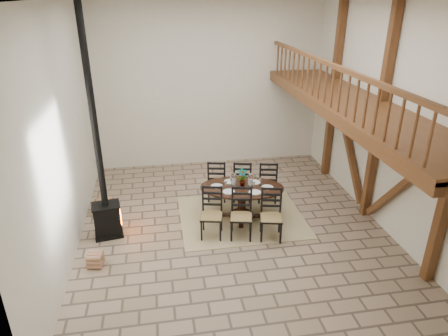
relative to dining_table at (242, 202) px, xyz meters
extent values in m
plane|color=#997D66|center=(-0.30, -0.37, -0.43)|extent=(8.00, 8.00, 0.00)
cube|color=silver|center=(-0.30, 3.63, 2.07)|extent=(7.00, 0.02, 5.00)
cube|color=silver|center=(-0.30, -4.37, 2.07)|extent=(7.00, 0.02, 5.00)
cube|color=silver|center=(-3.80, -0.37, 2.07)|extent=(0.02, 8.00, 5.00)
cube|color=silver|center=(3.20, -0.37, 2.07)|extent=(0.02, 8.00, 5.00)
cube|color=brown|center=(3.08, -0.37, 2.07)|extent=(0.18, 0.18, 5.00)
cube|color=brown|center=(3.08, 2.13, 2.07)|extent=(0.18, 0.18, 5.00)
cube|color=brown|center=(3.08, -1.62, 0.97)|extent=(0.14, 2.16, 2.54)
cube|color=brown|center=(3.08, 0.88, 0.97)|extent=(0.14, 2.16, 2.54)
cube|color=brown|center=(3.08, -0.37, 2.37)|extent=(0.20, 7.80, 0.20)
cube|color=brown|center=(2.40, -0.37, 2.42)|extent=(1.60, 7.80, 0.12)
cube|color=brown|center=(1.70, -0.37, 2.32)|extent=(0.18, 7.80, 0.22)
cube|color=brown|center=(1.70, -0.37, 3.32)|extent=(0.09, 7.60, 0.09)
cube|color=brown|center=(1.70, -0.37, 2.90)|extent=(0.06, 7.60, 0.86)
cube|color=tan|center=(0.00, 0.00, -0.42)|extent=(3.00, 2.50, 0.02)
ellipsoid|color=black|center=(0.00, 0.00, 0.38)|extent=(2.23, 1.63, 0.04)
cylinder|color=black|center=(0.00, 0.00, -0.04)|extent=(0.20, 0.20, 0.75)
cylinder|color=black|center=(0.00, 0.00, -0.38)|extent=(0.62, 0.62, 0.06)
cube|color=#9F7949|center=(-0.84, -0.72, 0.10)|extent=(0.58, 0.56, 0.04)
cube|color=black|center=(-0.84, -0.72, -0.18)|extent=(0.56, 0.56, 0.51)
cube|color=black|center=(-0.80, -0.51, 0.41)|extent=(0.42, 0.14, 0.66)
cube|color=#9F7949|center=(-0.20, -0.86, 0.10)|extent=(0.58, 0.56, 0.04)
cube|color=black|center=(-0.20, -0.86, -0.18)|extent=(0.56, 0.56, 0.51)
cube|color=black|center=(-0.15, -0.66, 0.41)|extent=(0.42, 0.14, 0.66)
cube|color=#9F7949|center=(0.45, -1.01, 0.10)|extent=(0.58, 0.56, 0.04)
cube|color=black|center=(0.45, -1.01, -0.18)|extent=(0.56, 0.56, 0.51)
cube|color=black|center=(0.50, -0.81, 0.41)|extent=(0.42, 0.14, 0.66)
cube|color=#9F7949|center=(-0.45, 1.01, 0.10)|extent=(0.58, 0.56, 0.04)
cube|color=black|center=(-0.45, 1.01, -0.18)|extent=(0.56, 0.56, 0.51)
cube|color=black|center=(-0.50, 0.80, 0.41)|extent=(0.42, 0.14, 0.66)
cube|color=#9F7949|center=(0.20, 0.86, 0.10)|extent=(0.58, 0.56, 0.04)
cube|color=black|center=(0.20, 0.86, -0.18)|extent=(0.56, 0.56, 0.51)
cube|color=black|center=(0.15, 0.66, 0.41)|extent=(0.42, 0.14, 0.66)
cube|color=#9F7949|center=(0.84, 0.72, 0.10)|extent=(0.58, 0.56, 0.04)
cube|color=black|center=(0.84, 0.72, -0.18)|extent=(0.56, 0.56, 0.51)
cube|color=black|center=(0.80, 0.51, 0.41)|extent=(0.42, 0.14, 0.66)
cube|color=silver|center=(0.00, 0.00, 0.41)|extent=(1.68, 1.10, 0.01)
cube|color=white|center=(0.00, 0.00, 0.49)|extent=(1.05, 0.55, 0.18)
cylinder|color=white|center=(-0.19, 0.04, 0.57)|extent=(0.12, 0.12, 0.34)
cylinder|color=white|center=(0.19, -0.05, 0.57)|extent=(0.12, 0.12, 0.34)
cylinder|color=silver|center=(-0.19, 0.04, 0.48)|extent=(0.06, 0.06, 0.16)
cylinder|color=silver|center=(0.19, -0.05, 0.48)|extent=(0.06, 0.06, 0.16)
imported|color=#4C723F|center=(0.01, 0.05, 0.63)|extent=(0.28, 0.22, 0.46)
cube|color=black|center=(-3.16, -0.28, -0.38)|extent=(0.68, 0.56, 0.09)
cube|color=black|center=(-3.16, -0.28, 0.00)|extent=(0.62, 0.50, 0.66)
cube|color=#FF590C|center=(-2.87, -0.24, 0.00)|extent=(0.06, 0.27, 0.27)
cube|color=black|center=(-3.16, -0.28, 0.35)|extent=(0.67, 0.55, 0.04)
cylinder|color=black|center=(-3.16, -0.28, 2.47)|extent=(0.14, 0.14, 4.20)
cylinder|color=brown|center=(-3.36, 0.84, -0.27)|extent=(0.49, 0.49, 0.32)
cube|color=tan|center=(-3.36, 0.84, -0.07)|extent=(0.27, 0.27, 0.10)
cube|color=tan|center=(-3.32, -1.39, -0.28)|extent=(0.34, 0.35, 0.30)
camera|label=1|loc=(-1.88, -8.37, 4.70)|focal=32.00mm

